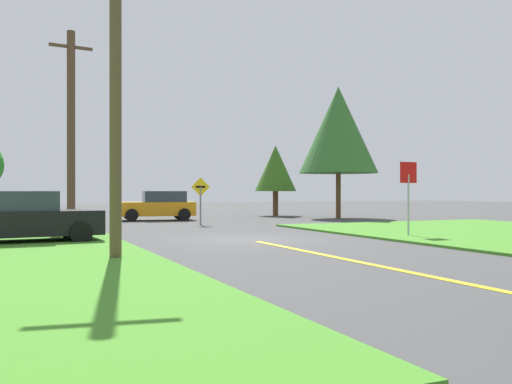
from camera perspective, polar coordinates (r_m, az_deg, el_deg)
name	(u,v)px	position (r m, az deg, el deg)	size (l,w,h in m)	color
ground_plane	(246,239)	(19.14, -1.05, -4.77)	(120.00, 120.00, 0.00)	#404040
lane_stripe_center	(394,269)	(12.19, 13.66, -7.53)	(0.20, 14.00, 0.01)	yellow
stop_sign	(408,184)	(20.55, 15.06, 0.74)	(0.74, 0.09, 2.64)	#9EA0A8
parked_car_near_building	(20,218)	(18.82, -22.62, -2.39)	(4.72, 2.35, 1.62)	black
car_approaching_junction	(158,206)	(31.87, -9.78, -1.38)	(4.31, 2.31, 1.62)	orange
utility_pole_near	(116,67)	(13.92, -13.93, 12.04)	(1.80, 0.38, 8.74)	brown
utility_pole_mid	(71,128)	(25.50, -18.09, 6.13)	(1.80, 0.34, 8.43)	brown
direction_sign	(201,195)	(27.25, -5.59, -0.35)	(0.90, 0.14, 2.28)	slate
oak_tree_left	(275,169)	(37.33, 1.97, 2.37)	(2.74, 2.74, 4.63)	brown
pine_tree_center	(338,130)	(34.38, 8.27, 6.20)	(4.70, 4.70, 7.87)	brown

